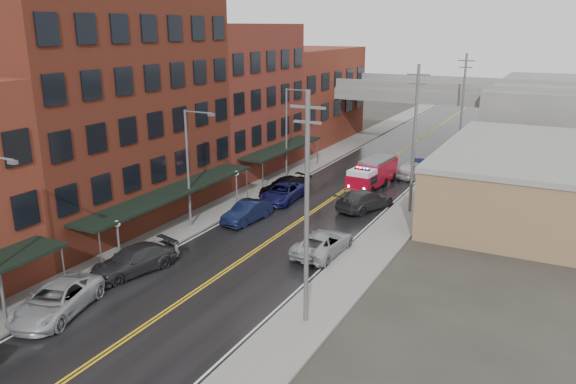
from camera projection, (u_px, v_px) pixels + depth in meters
The scene contains 31 objects.
road at pixel (305, 217), 45.11m from camera, with size 11.00×160.00×0.02m, color black.
sidewalk_left at pixel (228, 204), 48.28m from camera, with size 3.00×160.00×0.15m, color slate.
sidewalk_right at pixel (393, 231), 41.91m from camera, with size 3.00×160.00×0.15m, color slate.
curb_left at pixel (245, 207), 47.56m from camera, with size 0.30×160.00×0.15m, color gray.
curb_right at pixel (372, 228), 42.63m from camera, with size 0.30×160.00×0.15m, color gray.
brick_building_b at pixel (107, 106), 42.38m from camera, with size 9.00×20.00×18.00m, color #542516.
brick_building_c at pixel (233, 100), 57.74m from camera, with size 9.00×15.00×15.00m, color maroon.
brick_building_far at pixel (305, 96), 73.10m from camera, with size 9.00×20.00×12.00m, color maroon.
tan_building at pixel (533, 182), 45.95m from camera, with size 14.00×22.00×5.00m, color #916B4E.
right_far_block at pixel (572, 115), 70.24m from camera, with size 18.00×30.00×8.00m, color slate.
awning_1 at pixel (173, 192), 41.56m from camera, with size 2.60×18.00×3.09m.
awning_2 at pixel (283, 148), 56.49m from camera, with size 2.60×13.00×3.09m.
globe_lamp_1 at pixel (118, 233), 35.30m from camera, with size 0.44×0.44×3.12m.
globe_lamp_2 at pixel (236, 180), 47.25m from camera, with size 0.44×0.44×3.12m.
street_lamp_1 at pixel (190, 162), 41.37m from camera, with size 2.64×0.22×9.00m.
street_lamp_2 at pixel (289, 128), 55.02m from camera, with size 2.64×0.22×9.00m.
utility_pole_0 at pixel (307, 207), 27.37m from camera, with size 1.80×0.24×12.00m.
utility_pole_1 at pixel (414, 138), 44.44m from camera, with size 1.80×0.24×12.00m.
utility_pole_2 at pixel (462, 106), 61.50m from camera, with size 1.80×0.24×12.00m.
overpass at pixel (414, 98), 70.71m from camera, with size 40.00×10.00×7.50m.
fire_truck at pixel (372, 173), 53.11m from camera, with size 3.33×7.30×2.61m.
parked_car_left_2 at pixel (56, 300), 29.80m from camera, with size 2.72×5.89×1.64m, color #A2A6AA.
parked_car_left_3 at pixel (133, 260), 34.86m from camera, with size 2.28×5.61×1.63m, color #2A292C.
parked_car_left_4 at pixel (145, 255), 35.82m from camera, with size 1.76×4.38×1.49m, color #BEBEBE.
parked_car_left_5 at pixel (247, 212), 43.94m from camera, with size 1.70×4.88×1.61m, color black.
parked_car_left_6 at pixel (283, 193), 49.10m from camera, with size 2.58×5.59×1.55m, color #131449.
parked_car_left_7 at pixel (285, 186), 50.99m from camera, with size 2.17×5.35×1.55m, color black.
parked_car_right_0 at pixel (323, 243), 37.71m from camera, with size 2.64×5.73×1.59m, color #9A9CA1.
parked_car_right_1 at pixel (365, 200), 46.89m from camera, with size 2.35×5.78×1.68m, color #2A2A2C.
parked_car_right_2 at pixel (413, 169), 56.77m from camera, with size 1.98×4.91×1.67m, color #BCBCBC.
parked_car_right_3 at pixel (419, 164), 59.21m from camera, with size 1.58×4.53×1.49m, color black.
Camera 1 is at (18.23, -8.58, 14.84)m, focal length 35.00 mm.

